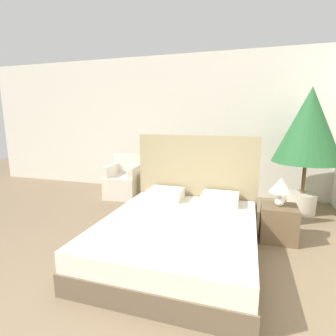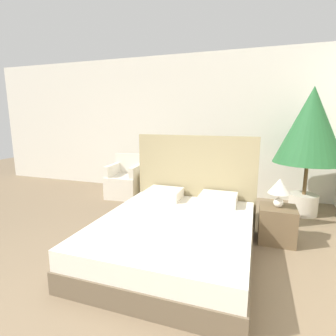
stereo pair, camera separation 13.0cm
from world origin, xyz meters
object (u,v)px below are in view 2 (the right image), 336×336
Objects in this scene: armchair_near_window_right at (172,187)px; side_table at (148,186)px; armchair_near_window_left at (125,183)px; potted_palm at (311,129)px; nightstand at (277,224)px; bed at (176,231)px; table_lamp at (280,188)px.

armchair_near_window_right is 0.51m from side_table.
potted_palm reaches higher than armchair_near_window_left.
side_table is (-2.34, 1.19, 0.02)m from nightstand.
bed is at bearing -58.15° from side_table.
armchair_near_window_right is 1.69× the size of side_table.
bed is at bearing -52.31° from armchair_near_window_left.
table_lamp reaches higher than nightstand.
potted_palm reaches higher than bed.
potted_palm is 4.14× the size of side_table.
bed is 5.60× the size of table_lamp.
side_table is (-2.34, 1.19, -0.48)m from table_lamp.
nightstand is at bearing -24.71° from armchair_near_window_right.
table_lamp is at bearing -24.61° from armchair_near_window_right.
bed is 1.44m from table_lamp.
nightstand is (-0.48, -1.21, -1.19)m from potted_palm.
potted_palm is at bearing 8.91° from armchair_near_window_right.
armchair_near_window_right is 2.58m from potted_palm.
table_lamp is (1.83, -1.16, 0.44)m from armchair_near_window_right.
armchair_near_window_left and armchair_near_window_right have the same top height.
potted_palm reaches higher than table_lamp.
bed is at bearing -62.66° from armchair_near_window_right.
armchair_near_window_right is 0.41× the size of potted_palm.
armchair_near_window_right is 2.17m from nightstand.
nightstand is 0.49m from table_lamp.
potted_palm is (2.32, 0.05, 1.14)m from armchair_near_window_right.
armchair_near_window_left is at bearing -176.85° from side_table.
armchair_near_window_left is at bearing -179.17° from potted_palm.
nightstand is at bearing -26.96° from side_table.
table_lamp is 0.74× the size of side_table.
bed reaches higher than armchair_near_window_right.
potted_palm is (3.34, 0.05, 1.14)m from armchair_near_window_left.
nightstand is at bearing -111.76° from potted_palm.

